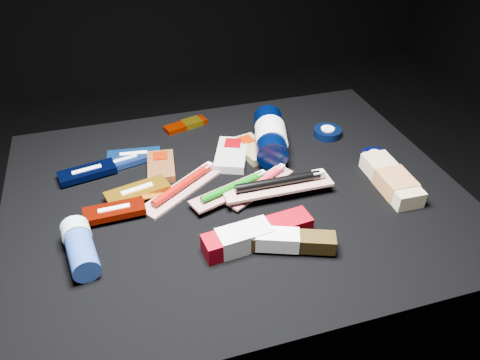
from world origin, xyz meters
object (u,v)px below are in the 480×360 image
object	(u,v)px
bodywash_bottle	(392,180)
toothpaste_carton_red	(253,236)
lotion_bottle	(270,136)
deodorant_stick	(80,248)

from	to	relation	value
bodywash_bottle	toothpaste_carton_red	world-z (taller)	toothpaste_carton_red
toothpaste_carton_red	lotion_bottle	bearing A→B (deg)	58.65
lotion_bottle	deodorant_stick	bearing A→B (deg)	-135.10
toothpaste_carton_red	bodywash_bottle	bearing A→B (deg)	7.11
bodywash_bottle	toothpaste_carton_red	distance (m)	0.36
lotion_bottle	toothpaste_carton_red	size ratio (longest dim) A/B	1.11
lotion_bottle	bodywash_bottle	size ratio (longest dim) A/B	1.29
deodorant_stick	toothpaste_carton_red	distance (m)	0.32
deodorant_stick	toothpaste_carton_red	size ratio (longest dim) A/B	0.61
bodywash_bottle	deodorant_stick	bearing A→B (deg)	-176.01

